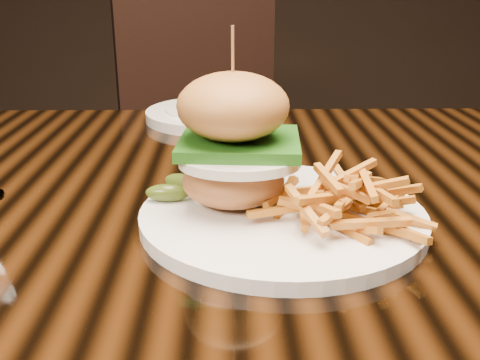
{
  "coord_description": "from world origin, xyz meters",
  "views": [
    {
      "loc": [
        -0.04,
        -0.64,
        1.0
      ],
      "look_at": [
        -0.03,
        -0.12,
        0.81
      ],
      "focal_mm": 42.0,
      "sensor_mm": 36.0,
      "label": 1
    }
  ],
  "objects_px": {
    "burger_plate": "(272,176)",
    "far_dish": "(215,111)",
    "chair_far": "(210,149)",
    "dining_table": "(265,247)"
  },
  "relations": [
    {
      "from": "burger_plate",
      "to": "far_dish",
      "type": "bearing_deg",
      "value": 114.85
    },
    {
      "from": "far_dish",
      "to": "chair_far",
      "type": "height_order",
      "value": "chair_far"
    },
    {
      "from": "burger_plate",
      "to": "chair_far",
      "type": "relative_size",
      "value": 0.32
    },
    {
      "from": "burger_plate",
      "to": "chair_far",
      "type": "bearing_deg",
      "value": 112.04
    },
    {
      "from": "chair_far",
      "to": "burger_plate",
      "type": "bearing_deg",
      "value": -101.88
    },
    {
      "from": "far_dish",
      "to": "burger_plate",
      "type": "bearing_deg",
      "value": -81.32
    },
    {
      "from": "burger_plate",
      "to": "far_dish",
      "type": "xyz_separation_m",
      "value": [
        -0.07,
        0.46,
        -0.03
      ]
    },
    {
      "from": "dining_table",
      "to": "chair_far",
      "type": "height_order",
      "value": "chair_far"
    },
    {
      "from": "dining_table",
      "to": "burger_plate",
      "type": "height_order",
      "value": "burger_plate"
    },
    {
      "from": "burger_plate",
      "to": "chair_far",
      "type": "distance_m",
      "value": 1.02
    }
  ]
}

